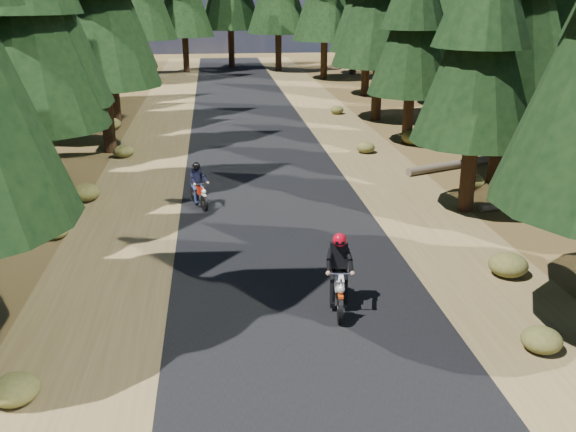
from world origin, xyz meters
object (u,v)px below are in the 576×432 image
Objects in this scene: log_near at (461,164)px; log_far at (528,204)px; rider_lead at (339,285)px; rider_follow at (199,192)px.

log_near is 5.04m from log_far.
log_near reaches higher than log_far.
rider_lead is at bearing -144.80° from log_near.
log_far is at bearing -108.87° from log_near.
rider_follow is at bearing 177.60° from log_near.
rider_follow is (-10.60, 1.27, 0.37)m from log_far.
rider_lead is (-7.13, -11.28, 0.42)m from log_near.
rider_lead is 8.15m from rider_follow.
log_far is 1.75× the size of rider_lead.
log_far is at bearing -132.13° from rider_lead.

